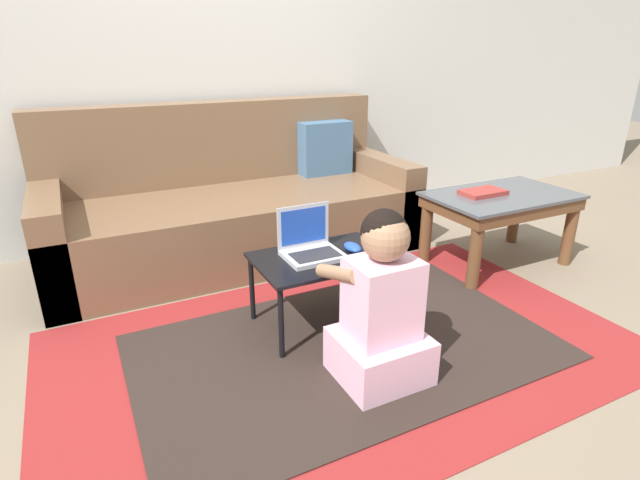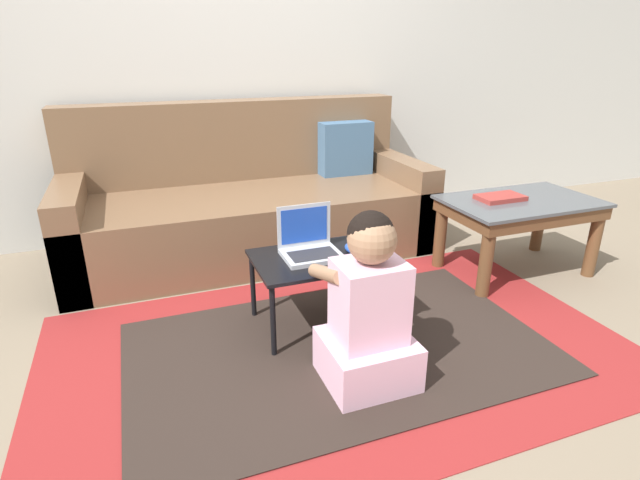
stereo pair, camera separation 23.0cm
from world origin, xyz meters
TOP-DOWN VIEW (x-y plane):
  - ground_plane at (0.00, 0.00)m, footprint 16.00×16.00m
  - wall_back at (0.00, 1.59)m, footprint 9.00×0.06m
  - area_rug at (-0.03, -0.20)m, footprint 2.51×1.53m
  - couch at (-0.10, 1.12)m, footprint 2.21×0.92m
  - coffee_table at (1.25, 0.21)m, footprint 0.86×0.53m
  - laptop_desk at (-0.03, 0.04)m, footprint 0.62×0.41m
  - laptop at (-0.07, 0.07)m, footprint 0.26×0.21m
  - computer_mouse at (0.13, 0.03)m, footprint 0.07×0.11m
  - person_seated at (-0.01, -0.43)m, footprint 0.34×0.44m
  - book_on_table at (1.13, 0.25)m, footprint 0.26×0.15m

SIDE VIEW (x-z plane):
  - ground_plane at x=0.00m, z-range 0.00..0.00m
  - area_rug at x=-0.03m, z-range 0.00..0.01m
  - couch at x=-0.10m, z-range -0.16..0.76m
  - person_seated at x=-0.01m, z-range -0.05..0.66m
  - laptop_desk at x=-0.03m, z-range 0.14..0.49m
  - coffee_table at x=1.25m, z-range 0.14..0.58m
  - computer_mouse at x=0.13m, z-range 0.35..0.39m
  - laptop at x=-0.07m, z-range 0.28..0.50m
  - book_on_table at x=1.13m, z-range 0.44..0.47m
  - wall_back at x=0.00m, z-range 0.00..2.50m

